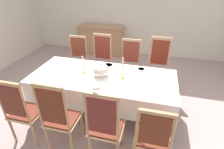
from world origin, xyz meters
TOP-DOWN VIEW (x-y plane):
  - ground at (0.00, 0.00)m, footprint 6.43×5.66m
  - back_wall at (0.00, 2.87)m, footprint 6.43×0.08m
  - dining_table at (0.00, -0.17)m, footprint 2.46×1.05m
  - tablecloth at (0.00, -0.17)m, footprint 2.48×1.07m
  - chair_south_a at (-0.92, -1.11)m, footprint 0.44×0.42m
  - chair_north_a at (-0.92, 0.76)m, footprint 0.44×0.42m
  - chair_south_b at (-0.33, -1.11)m, footprint 0.44×0.42m
  - chair_north_b at (-0.33, 0.76)m, footprint 0.44×0.42m
  - chair_south_c at (0.32, -1.11)m, footprint 0.44×0.42m
  - chair_north_c at (0.32, 0.76)m, footprint 0.44×0.42m
  - chair_south_d at (0.92, -1.10)m, footprint 0.44×0.42m
  - chair_north_d at (0.92, 0.76)m, footprint 0.44×0.42m
  - soup_tureen at (-0.03, -0.17)m, footprint 0.28×0.28m
  - candlestick_west at (-0.35, -0.17)m, footprint 0.07×0.07m
  - candlestick_east at (0.35, -0.17)m, footprint 0.07×0.07m
  - bowl_near_left at (0.01, -0.52)m, footprint 0.17×0.17m
  - bowl_near_right at (0.62, 0.20)m, footprint 0.14×0.14m
  - bowl_far_left at (-0.00, 0.19)m, footprint 0.19×0.19m
  - spoon_primary at (0.13, -0.50)m, footprint 0.04×0.18m
  - spoon_secondary at (0.72, 0.23)m, footprint 0.03×0.18m
  - sideboard at (-0.92, 2.55)m, footprint 1.44×0.48m

SIDE VIEW (x-z plane):
  - ground at x=0.00m, z-range -0.04..0.00m
  - sideboard at x=-0.92m, z-range 0.00..0.91m
  - chair_south_d at x=0.92m, z-range 0.03..1.09m
  - chair_north_a at x=-0.92m, z-range 0.02..1.11m
  - chair_north_c at x=0.32m, z-range 0.02..1.13m
  - chair_south_a at x=-0.92m, z-range 0.01..1.15m
  - chair_south_c at x=0.32m, z-range 0.01..1.18m
  - chair_north_b at x=-0.33m, z-range 0.01..1.18m
  - chair_south_b at x=-0.33m, z-range 0.00..1.19m
  - chair_north_d at x=0.92m, z-range 0.00..1.21m
  - tablecloth at x=0.00m, z-range 0.47..0.86m
  - dining_table at x=0.00m, z-range 0.31..1.07m
  - spoon_primary at x=0.13m, z-range 0.77..0.78m
  - spoon_secondary at x=0.72m, z-range 0.77..0.78m
  - bowl_near_right at x=0.62m, z-range 0.77..0.80m
  - bowl_near_left at x=0.01m, z-range 0.77..0.80m
  - bowl_far_left at x=0.00m, z-range 0.77..0.81m
  - soup_tureen at x=-0.03m, z-range 0.76..0.99m
  - candlestick_west at x=-0.35m, z-range 0.73..1.06m
  - candlestick_east at x=0.35m, z-range 0.73..1.11m
  - back_wall at x=0.00m, z-range 0.00..3.05m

